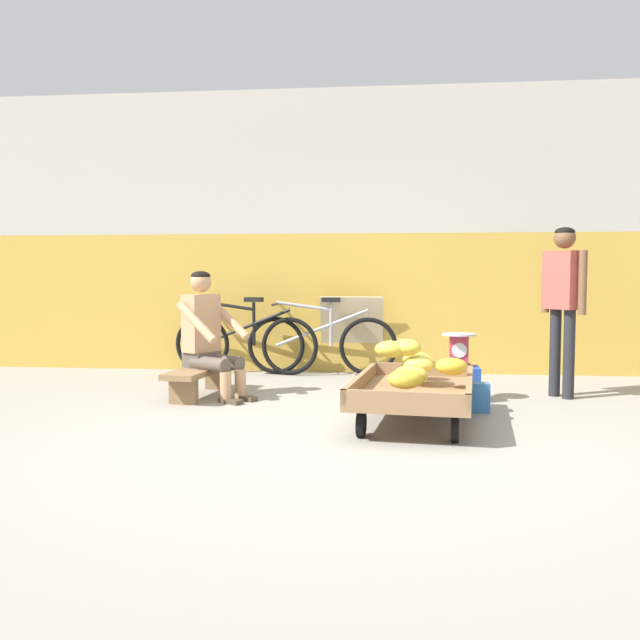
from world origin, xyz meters
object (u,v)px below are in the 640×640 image
at_px(bicycle_near_left, 245,342).
at_px(sign_board, 352,335).
at_px(low_bench, 202,375).
at_px(weighing_scale, 459,349).
at_px(banana_cart, 414,392).
at_px(vendor_seated, 208,335).
at_px(bicycle_far_left, 322,343).
at_px(shopping_bag, 478,398).
at_px(plastic_crate, 458,383).
at_px(customer_adult, 563,292).

xyz_separation_m(bicycle_near_left, sign_board, (1.18, 0.23, 0.08)).
relative_size(low_bench, weighing_scale, 3.77).
relative_size(banana_cart, bicycle_near_left, 0.92).
distance_m(low_bench, sign_board, 2.10).
relative_size(vendor_seated, sign_board, 1.31).
xyz_separation_m(bicycle_far_left, shopping_bag, (1.47, -1.90, -0.23)).
bearing_deg(weighing_scale, sign_board, 122.83).
height_order(low_bench, plastic_crate, plastic_crate).
bearing_deg(shopping_bag, bicycle_far_left, 127.69).
bearing_deg(banana_cart, sign_board, 103.48).
distance_m(plastic_crate, customer_adult, 1.26).
bearing_deg(vendor_seated, low_bench, 148.19).
bearing_deg(low_bench, bicycle_near_left, 86.42).
distance_m(vendor_seated, weighing_scale, 2.24).
xyz_separation_m(banana_cart, shopping_bag, (0.52, 0.48, -0.12)).
bearing_deg(customer_adult, vendor_seated, -173.86).
distance_m(banana_cart, bicycle_far_left, 2.56).
relative_size(banana_cart, vendor_seated, 1.34).
distance_m(bicycle_far_left, shopping_bag, 2.41).
bearing_deg(bicycle_far_left, shopping_bag, -52.31).
bearing_deg(low_bench, banana_cart, -26.61).
xyz_separation_m(vendor_seated, customer_adult, (3.17, 0.34, 0.38)).
bearing_deg(bicycle_near_left, banana_cart, -52.77).
relative_size(low_bench, plastic_crate, 3.14).
bearing_deg(bicycle_far_left, bicycle_near_left, -179.36).
bearing_deg(shopping_bag, banana_cart, -137.58).
height_order(banana_cart, bicycle_far_left, bicycle_far_left).
bearing_deg(weighing_scale, bicycle_near_left, 148.12).
bearing_deg(sign_board, plastic_crate, -57.15).
bearing_deg(bicycle_near_left, vendor_seated, -90.56).
height_order(weighing_scale, sign_board, sign_board).
distance_m(low_bench, bicycle_near_left, 1.43).
distance_m(bicycle_far_left, customer_adult, 2.63).
distance_m(vendor_seated, bicycle_far_left, 1.73).
bearing_deg(low_bench, weighing_scale, 1.12).
bearing_deg(shopping_bag, bicycle_near_left, 140.87).
bearing_deg(sign_board, banana_cart, -76.52).
xyz_separation_m(banana_cart, vendor_seated, (-1.82, 0.90, 0.33)).
bearing_deg(bicycle_near_left, bicycle_far_left, 0.64).
height_order(customer_adult, shopping_bag, customer_adult).
bearing_deg(bicycle_far_left, customer_adult, -26.34).
xyz_separation_m(low_bench, weighing_scale, (2.31, 0.04, 0.25)).
xyz_separation_m(vendor_seated, bicycle_near_left, (0.01, 1.47, -0.21)).
xyz_separation_m(bicycle_far_left, customer_adult, (2.30, -1.14, 0.60)).
relative_size(bicycle_far_left, sign_board, 1.92).
distance_m(bicycle_near_left, shopping_bag, 3.01).
distance_m(banana_cart, plastic_crate, 1.08).
xyz_separation_m(plastic_crate, shopping_bag, (0.11, -0.51, -0.03)).
xyz_separation_m(vendor_seated, sign_board, (1.19, 1.70, -0.14)).
distance_m(plastic_crate, shopping_bag, 0.53).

